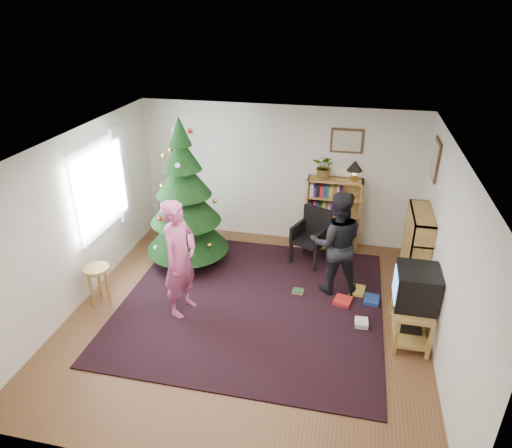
% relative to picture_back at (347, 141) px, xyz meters
% --- Properties ---
extents(floor, '(5.00, 5.00, 0.00)m').
position_rel_picture_back_xyz_m(floor, '(-1.15, -2.48, -1.95)').
color(floor, brown).
rests_on(floor, ground).
extents(ceiling, '(5.00, 5.00, 0.00)m').
position_rel_picture_back_xyz_m(ceiling, '(-1.15, -2.48, 0.55)').
color(ceiling, white).
rests_on(ceiling, wall_back).
extents(wall_back, '(5.00, 0.02, 2.50)m').
position_rel_picture_back_xyz_m(wall_back, '(-1.15, 0.02, -0.70)').
color(wall_back, silver).
rests_on(wall_back, floor).
extents(wall_front, '(5.00, 0.02, 2.50)m').
position_rel_picture_back_xyz_m(wall_front, '(-1.15, -4.97, -0.70)').
color(wall_front, silver).
rests_on(wall_front, floor).
extents(wall_left, '(0.02, 5.00, 2.50)m').
position_rel_picture_back_xyz_m(wall_left, '(-3.65, -2.48, -0.70)').
color(wall_left, silver).
rests_on(wall_left, floor).
extents(wall_right, '(0.02, 5.00, 2.50)m').
position_rel_picture_back_xyz_m(wall_right, '(1.35, -2.48, -0.70)').
color(wall_right, silver).
rests_on(wall_right, floor).
extents(rug, '(3.80, 3.60, 0.02)m').
position_rel_picture_back_xyz_m(rug, '(-1.15, -2.17, -1.94)').
color(rug, black).
rests_on(rug, floor).
extents(window_pane, '(0.04, 1.20, 1.40)m').
position_rel_picture_back_xyz_m(window_pane, '(-3.62, -1.88, -0.45)').
color(window_pane, silver).
rests_on(window_pane, wall_left).
extents(curtain, '(0.06, 0.35, 1.60)m').
position_rel_picture_back_xyz_m(curtain, '(-3.58, -1.18, -0.45)').
color(curtain, silver).
rests_on(curtain, wall_left).
extents(picture_back, '(0.55, 0.03, 0.42)m').
position_rel_picture_back_xyz_m(picture_back, '(0.00, 0.00, 0.00)').
color(picture_back, '#4C3319').
rests_on(picture_back, wall_back).
extents(picture_right, '(0.03, 0.50, 0.60)m').
position_rel_picture_back_xyz_m(picture_right, '(1.33, -0.73, 0.00)').
color(picture_right, '#4C3319').
rests_on(picture_right, wall_right).
extents(christmas_tree, '(1.39, 1.39, 2.52)m').
position_rel_picture_back_xyz_m(christmas_tree, '(-2.48, -1.22, -0.90)').
color(christmas_tree, '#3F2816').
rests_on(christmas_tree, rug).
extents(bookshelf_back, '(0.95, 0.30, 1.30)m').
position_rel_picture_back_xyz_m(bookshelf_back, '(-0.13, -0.14, -1.29)').
color(bookshelf_back, '#A2793A').
rests_on(bookshelf_back, floor).
extents(bookshelf_right, '(0.30, 0.95, 1.30)m').
position_rel_picture_back_xyz_m(bookshelf_right, '(1.19, -1.22, -1.29)').
color(bookshelf_right, '#A2793A').
rests_on(bookshelf_right, floor).
extents(tv_stand, '(0.46, 0.83, 0.55)m').
position_rel_picture_back_xyz_m(tv_stand, '(1.07, -2.46, -1.63)').
color(tv_stand, '#A2793A').
rests_on(tv_stand, floor).
extents(crt_tv, '(0.53, 0.57, 0.50)m').
position_rel_picture_back_xyz_m(crt_tv, '(1.07, -2.46, -1.15)').
color(crt_tv, black).
rests_on(crt_tv, tv_stand).
extents(armchair, '(0.67, 0.69, 0.94)m').
position_rel_picture_back_xyz_m(armchair, '(-0.45, -0.70, -1.44)').
color(armchair, black).
rests_on(armchair, rug).
extents(stool, '(0.37, 0.37, 0.62)m').
position_rel_picture_back_xyz_m(stool, '(-3.35, -2.65, -1.47)').
color(stool, '#A2793A').
rests_on(stool, floor).
extents(person_standing, '(0.56, 0.72, 1.75)m').
position_rel_picture_back_xyz_m(person_standing, '(-2.08, -2.56, -1.08)').
color(person_standing, '#BB4B7A').
rests_on(person_standing, rug).
extents(person_by_chair, '(0.89, 0.75, 1.65)m').
position_rel_picture_back_xyz_m(person_by_chair, '(0.01, -1.55, -1.12)').
color(person_by_chair, black).
rests_on(person_by_chair, rug).
extents(potted_plant, '(0.48, 0.45, 0.43)m').
position_rel_picture_back_xyz_m(potted_plant, '(-0.33, -0.14, -0.43)').
color(potted_plant, gray).
rests_on(potted_plant, bookshelf_back).
extents(table_lamp, '(0.27, 0.27, 0.36)m').
position_rel_picture_back_xyz_m(table_lamp, '(0.17, -0.14, -0.41)').
color(table_lamp, '#A57F33').
rests_on(table_lamp, bookshelf_back).
extents(floor_clutter, '(1.32, 1.01, 0.08)m').
position_rel_picture_back_xyz_m(floor_clutter, '(0.10, -1.86, -1.91)').
color(floor_clutter, '#A51E19').
rests_on(floor_clutter, rug).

